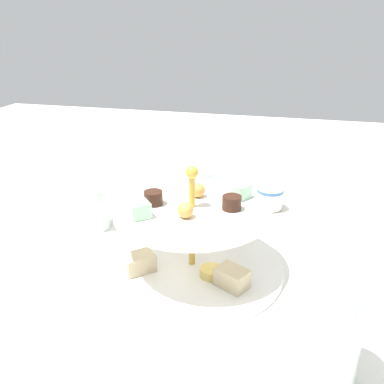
# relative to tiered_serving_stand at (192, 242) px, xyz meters

# --- Properties ---
(ground_plane) EXTENTS (2.40, 2.40, 0.00)m
(ground_plane) POSITION_rel_tiered_serving_stand_xyz_m (-0.00, 0.00, -0.05)
(ground_plane) COLOR silver
(tiered_serving_stand) EXTENTS (0.30, 0.30, 0.18)m
(tiered_serving_stand) POSITION_rel_tiered_serving_stand_xyz_m (0.00, 0.00, 0.00)
(tiered_serving_stand) COLOR white
(tiered_serving_stand) RESTS_ON ground_plane
(water_glass_tall_right) EXTENTS (0.07, 0.07, 0.13)m
(water_glass_tall_right) POSITION_rel_tiered_serving_stand_xyz_m (0.21, -0.18, 0.01)
(water_glass_tall_right) COLOR silver
(water_glass_tall_right) RESTS_ON ground_plane
(water_glass_short_left) EXTENTS (0.06, 0.06, 0.08)m
(water_glass_short_left) POSITION_rel_tiered_serving_stand_xyz_m (-0.04, 0.27, -0.01)
(water_glass_short_left) COLOR silver
(water_glass_short_left) RESTS_ON ground_plane
(teacup_with_saucer) EXTENTS (0.09, 0.09, 0.05)m
(teacup_with_saucer) POSITION_rel_tiered_serving_stand_xyz_m (0.11, 0.27, -0.03)
(teacup_with_saucer) COLOR white
(teacup_with_saucer) RESTS_ON ground_plane
(butter_knife_right) EXTENTS (0.07, 0.16, 0.00)m
(butter_knife_right) POSITION_rel_tiered_serving_stand_xyz_m (0.30, 0.12, -0.05)
(butter_knife_right) COLOR silver
(butter_knife_right) RESTS_ON ground_plane
(water_glass_mid_back) EXTENTS (0.06, 0.06, 0.09)m
(water_glass_mid_back) POSITION_rel_tiered_serving_stand_xyz_m (-0.23, 0.10, -0.01)
(water_glass_mid_back) COLOR silver
(water_glass_mid_back) RESTS_ON ground_plane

